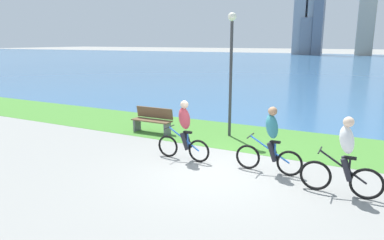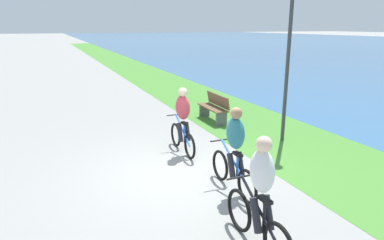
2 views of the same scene
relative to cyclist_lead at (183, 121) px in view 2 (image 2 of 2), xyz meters
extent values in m
plane|color=gray|center=(1.23, -0.46, -0.83)|extent=(300.00, 300.00, 0.00)
cube|color=#478433|center=(1.23, 3.03, -0.83)|extent=(120.00, 3.37, 0.01)
torus|color=black|center=(-0.52, 0.00, -0.52)|extent=(0.63, 0.06, 0.63)
torus|color=black|center=(0.45, 0.00, -0.52)|extent=(0.63, 0.06, 0.63)
cylinder|color=blue|center=(-0.01, 0.00, -0.24)|extent=(0.95, 0.04, 0.60)
cylinder|color=blue|center=(0.11, 0.00, -0.29)|extent=(0.04, 0.04, 0.47)
cube|color=black|center=(0.11, 0.00, -0.03)|extent=(0.24, 0.10, 0.05)
cylinder|color=black|center=(-0.47, 0.00, 0.05)|extent=(0.03, 0.52, 0.03)
ellipsoid|color=#BF3F4C|center=(0.01, 0.00, 0.35)|extent=(0.40, 0.36, 0.65)
sphere|color=beige|center=(0.01, 0.00, 0.73)|extent=(0.22, 0.22, 0.22)
cylinder|color=#26262D|center=(0.06, -0.10, -0.27)|extent=(0.27, 0.11, 0.49)
cylinder|color=#26262D|center=(0.06, 0.10, -0.27)|extent=(0.27, 0.11, 0.49)
torus|color=black|center=(1.79, 0.13, -0.51)|extent=(0.64, 0.06, 0.64)
torus|color=black|center=(2.85, 0.13, -0.51)|extent=(0.64, 0.06, 0.64)
cylinder|color=blue|center=(2.35, 0.13, -0.23)|extent=(1.03, 0.04, 0.61)
cylinder|color=blue|center=(2.48, 0.13, -0.28)|extent=(0.04, 0.04, 0.47)
cube|color=black|center=(2.48, 0.13, -0.02)|extent=(0.24, 0.10, 0.05)
cylinder|color=black|center=(1.84, 0.13, 0.06)|extent=(0.03, 0.52, 0.03)
ellipsoid|color=teal|center=(2.38, 0.13, 0.36)|extent=(0.40, 0.36, 0.65)
sphere|color=#A57A59|center=(2.38, 0.13, 0.74)|extent=(0.22, 0.22, 0.22)
cylinder|color=#26262D|center=(2.43, 0.03, -0.26)|extent=(0.27, 0.11, 0.49)
cylinder|color=#26262D|center=(2.43, 0.23, -0.26)|extent=(0.27, 0.11, 0.49)
torus|color=black|center=(3.54, -0.44, -0.49)|extent=(0.68, 0.06, 0.68)
cylinder|color=black|center=(4.07, -0.44, -0.20)|extent=(0.99, 0.04, 0.63)
cylinder|color=black|center=(4.20, -0.44, -0.25)|extent=(0.04, 0.04, 0.49)
cube|color=black|center=(4.20, -0.44, 0.01)|extent=(0.24, 0.10, 0.05)
cylinder|color=black|center=(3.59, -0.44, 0.09)|extent=(0.03, 0.52, 0.03)
ellipsoid|color=white|center=(4.09, -0.44, 0.39)|extent=(0.40, 0.36, 0.65)
sphere|color=beige|center=(4.09, -0.44, 0.77)|extent=(0.22, 0.22, 0.22)
cylinder|color=#26262D|center=(4.14, -0.54, -0.23)|extent=(0.27, 0.11, 0.49)
cylinder|color=#26262D|center=(4.14, -0.34, -0.23)|extent=(0.27, 0.11, 0.49)
cube|color=brown|center=(-2.43, 2.03, -0.38)|extent=(1.50, 0.45, 0.04)
cube|color=brown|center=(-2.43, 2.22, -0.13)|extent=(1.50, 0.11, 0.40)
cube|color=#595960|center=(-1.78, 2.03, -0.61)|extent=(0.08, 0.37, 0.45)
cube|color=#595960|center=(-3.08, 2.03, -0.61)|extent=(0.08, 0.37, 0.45)
cylinder|color=#38383D|center=(0.20, 2.92, 1.11)|extent=(0.10, 0.10, 3.89)
camera|label=1|loc=(4.44, -8.09, 2.39)|focal=32.61mm
camera|label=2|loc=(7.67, -2.98, 2.28)|focal=32.20mm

